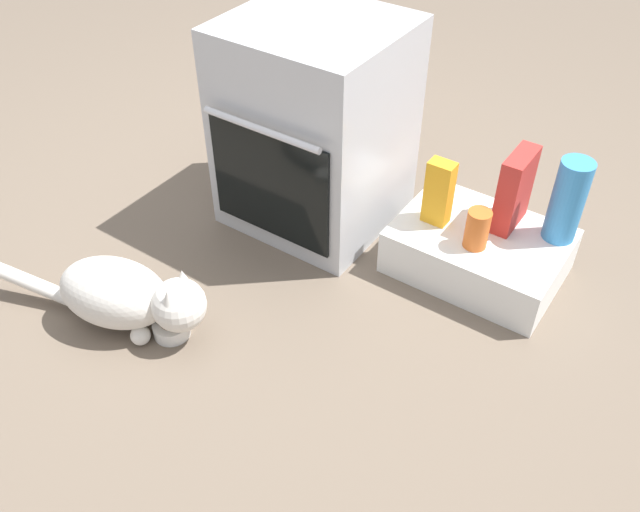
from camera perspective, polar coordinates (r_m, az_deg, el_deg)
name	(u,v)px	position (r m, az deg, el deg)	size (l,w,h in m)	color
ground	(248,256)	(2.50, -6.12, 0.00)	(8.00, 8.00, 0.00)	#6B5B4C
oven	(315,127)	(2.49, -0.42, 10.94)	(0.58, 0.60, 0.77)	#B7BABF
pantry_cabinet	(478,251)	(2.44, 13.30, 0.42)	(0.58, 0.42, 0.17)	white
food_bowl	(171,327)	(2.24, -12.52, -5.95)	(0.12, 0.12, 0.07)	white
cat	(126,295)	(2.23, -16.18, -3.22)	(0.77, 0.33, 0.25)	silver
sauce_jar	(477,229)	(2.28, 13.21, 2.24)	(0.08, 0.08, 0.14)	#D16023
juice_carton	(439,193)	(2.34, 10.06, 5.33)	(0.09, 0.06, 0.24)	orange
water_bottle	(568,201)	(2.36, 20.30, 4.42)	(0.11, 0.11, 0.30)	#388CD1
cereal_box	(515,190)	(2.37, 16.21, 5.40)	(0.07, 0.18, 0.28)	#B72D28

